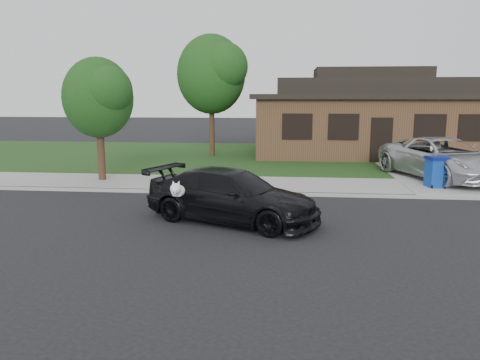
# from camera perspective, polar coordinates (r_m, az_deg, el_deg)

# --- Properties ---
(ground) EXTENTS (120.00, 120.00, 0.00)m
(ground) POSITION_cam_1_polar(r_m,az_deg,el_deg) (12.30, 7.64, -5.36)
(ground) COLOR black
(ground) RESTS_ON ground
(sidewalk) EXTENTS (60.00, 3.00, 0.12)m
(sidewalk) POSITION_cam_1_polar(r_m,az_deg,el_deg) (17.16, 7.18, -0.70)
(sidewalk) COLOR gray
(sidewalk) RESTS_ON ground
(curb) EXTENTS (60.00, 0.12, 0.12)m
(curb) POSITION_cam_1_polar(r_m,az_deg,el_deg) (15.69, 7.29, -1.73)
(curb) COLOR gray
(curb) RESTS_ON ground
(lawn) EXTENTS (60.00, 13.00, 0.13)m
(lawn) POSITION_cam_1_polar(r_m,az_deg,el_deg) (25.06, 6.81, 2.75)
(lawn) COLOR #193814
(lawn) RESTS_ON ground
(driveway) EXTENTS (4.50, 13.00, 0.14)m
(driveway) POSITION_cam_1_polar(r_m,az_deg,el_deg) (23.00, 22.04, 1.42)
(driveway) COLOR gray
(driveway) RESTS_ON ground
(sedan) EXTENTS (5.13, 3.63, 1.38)m
(sedan) POSITION_cam_1_polar(r_m,az_deg,el_deg) (12.31, -1.00, -1.94)
(sedan) COLOR black
(sedan) RESTS_ON ground
(minivan) EXTENTS (4.43, 6.20, 1.57)m
(minivan) POSITION_cam_1_polar(r_m,az_deg,el_deg) (19.59, 23.51, 2.44)
(minivan) COLOR #B6B8BE
(minivan) RESTS_ON driveway
(recycling_bin) EXTENTS (0.76, 0.76, 1.09)m
(recycling_bin) POSITION_cam_1_polar(r_m,az_deg,el_deg) (17.72, 22.82, 0.93)
(recycling_bin) COLOR navy
(recycling_bin) RESTS_ON sidewalk
(house) EXTENTS (12.60, 8.60, 4.65)m
(house) POSITION_cam_1_polar(r_m,az_deg,el_deg) (27.23, 15.36, 7.42)
(house) COLOR #422B1C
(house) RESTS_ON ground
(tree_0) EXTENTS (3.78, 3.60, 6.34)m
(tree_0) POSITION_cam_1_polar(r_m,az_deg,el_deg) (25.07, -3.18, 12.92)
(tree_0) COLOR #332114
(tree_0) RESTS_ON ground
(tree_2) EXTENTS (2.73, 2.60, 4.59)m
(tree_2) POSITION_cam_1_polar(r_m,az_deg,el_deg) (18.34, -16.67, 9.74)
(tree_2) COLOR #332114
(tree_2) RESTS_ON ground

